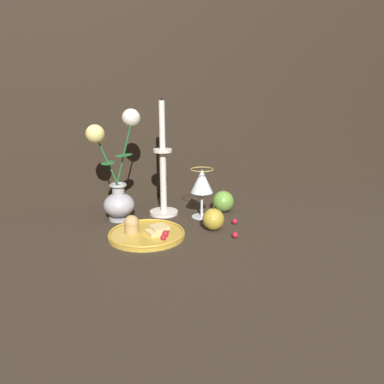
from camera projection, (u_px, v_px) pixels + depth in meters
ground_plane at (165, 229)px, 1.11m from camera, size 2.40×2.40×0.00m
wall_back at (134, 28)px, 1.27m from camera, size 2.40×0.04×1.20m
vase at (118, 181)px, 1.16m from camera, size 0.17×0.10×0.34m
plate_with_pastries at (145, 232)px, 1.05m from camera, size 0.22×0.22×0.06m
wine_glass at (202, 183)px, 1.19m from camera, size 0.07×0.07×0.16m
candlestick at (163, 177)px, 1.21m from camera, size 0.09×0.09×0.38m
apple_beside_vase at (213, 219)px, 1.10m from camera, size 0.06×0.06×0.08m
apple_near_glass at (223, 201)px, 1.26m from camera, size 0.07×0.07×0.08m
berry_near_plate at (235, 235)px, 1.04m from camera, size 0.02×0.02×0.02m
berry_front_center at (235, 221)px, 1.15m from camera, size 0.02×0.02×0.02m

